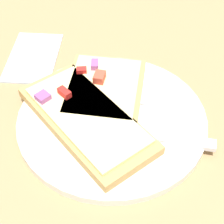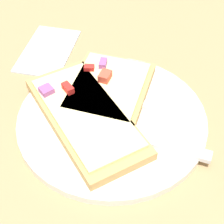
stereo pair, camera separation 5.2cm
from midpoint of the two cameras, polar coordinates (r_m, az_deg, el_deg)
The scene contains 8 objects.
ground_plane at distance 0.53m, azimuth -2.77°, elevation -1.77°, with size 4.00×4.00×0.00m, color #9E7A51.
plate at distance 0.53m, azimuth -2.80°, elevation -1.34°, with size 0.27×0.27×0.01m.
fork at distance 0.54m, azimuth -1.89°, elevation 1.93°, with size 0.04×0.21×0.01m.
knife at distance 0.50m, azimuth 2.52°, elevation -3.72°, with size 0.04×0.21×0.01m.
pizza_slice_main at distance 0.51m, azimuth -6.86°, elevation -1.07°, with size 0.22×0.21×0.03m.
pizza_slice_corner at distance 0.55m, azimuth -4.03°, elevation 3.30°, with size 0.15×0.12×0.03m.
crumb_scatter at distance 0.49m, azimuth -7.04°, elevation -5.37°, with size 0.12×0.06×0.01m.
napkin at distance 0.66m, azimuth -14.17°, elevation 8.12°, with size 0.13×0.08×0.01m.
Camera 1 is at (-0.35, -0.03, 0.40)m, focal length 60.00 mm.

